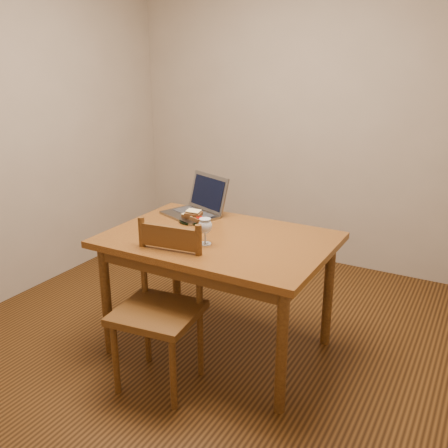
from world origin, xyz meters
The scene contains 11 objects.
floor centered at (0.00, 0.00, -0.01)m, with size 3.20×3.20×0.02m, color black.
back_wall centered at (0.00, 1.61, 1.30)m, with size 3.20×0.02×2.60m, color gray.
left_wall centered at (-1.61, 0.00, 1.30)m, with size 0.02×3.20×2.60m, color gray.
table centered at (0.11, -0.08, 0.65)m, with size 1.30×0.90×0.74m.
chair centered at (0.00, -0.53, 0.50)m, with size 0.47×0.46×0.46m.
plate centered at (-0.17, 0.09, 0.75)m, with size 0.19×0.19×0.02m, color black.
sandwich_cheese centered at (-0.20, 0.10, 0.77)m, with size 0.10×0.06×0.03m, color #381E0C, non-canonical shape.
sandwich_tomato centered at (-0.13, 0.08, 0.77)m, with size 0.10×0.06×0.03m, color #381E0C, non-canonical shape.
sandwich_top centered at (-0.17, 0.09, 0.79)m, with size 0.10×0.06×0.03m, color #381E0C, non-canonical shape.
milk_glass centered at (0.11, -0.22, 0.82)m, with size 0.08×0.08×0.15m, color white, non-canonical shape.
laptop centered at (-0.22, 0.24, 0.81)m, with size 0.44×0.43×0.25m.
Camera 1 is at (1.48, -2.46, 1.75)m, focal length 40.00 mm.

